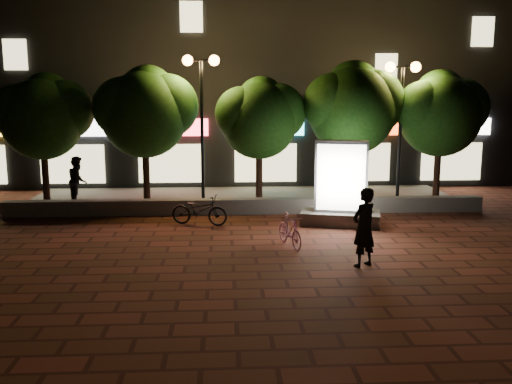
{
  "coord_description": "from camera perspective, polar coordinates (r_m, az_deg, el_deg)",
  "views": [
    {
      "loc": [
        -0.74,
        -14.16,
        3.93
      ],
      "look_at": [
        0.16,
        1.5,
        1.17
      ],
      "focal_mm": 38.84,
      "sensor_mm": 36.0,
      "label": 1
    }
  ],
  "objects": [
    {
      "name": "building_block",
      "position": [
        27.18,
        -1.8,
        12.23
      ],
      "size": [
        28.0,
        8.12,
        11.3
      ],
      "color": "black",
      "rests_on": "ground"
    },
    {
      "name": "scooter_parked",
      "position": [
        16.96,
        -5.85,
        -1.86
      ],
      "size": [
        1.87,
        1.1,
        0.93
      ],
      "primitive_type": "imported",
      "rotation": [
        0.0,
        0.0,
        1.28
      ],
      "color": "black",
      "rests_on": "ground"
    },
    {
      "name": "tree_right",
      "position": [
        20.15,
        10.0,
        8.81
      ],
      "size": [
        3.72,
        3.1,
        5.07
      ],
      "color": "#321B13",
      "rests_on": "sidewalk"
    },
    {
      "name": "tree_left",
      "position": [
        19.81,
        -11.27,
        8.4
      ],
      "size": [
        3.6,
        3.0,
        4.89
      ],
      "color": "#321B13",
      "rests_on": "sidewalk"
    },
    {
      "name": "rider",
      "position": [
        12.96,
        11.05,
        -3.6
      ],
      "size": [
        0.81,
        0.74,
        1.85
      ],
      "primitive_type": "imported",
      "rotation": [
        0.0,
        0.0,
        3.73
      ],
      "color": "black",
      "rests_on": "ground"
    },
    {
      "name": "sidewalk",
      "position": [
        21.03,
        -1.23,
        -0.67
      ],
      "size": [
        16.0,
        5.0,
        0.08
      ],
      "primitive_type": "cube",
      "color": "slate",
      "rests_on": "ground"
    },
    {
      "name": "scooter_pink",
      "position": [
        14.46,
        3.5,
        -3.98
      ],
      "size": [
        0.81,
        1.52,
        0.88
      ],
      "primitive_type": "imported",
      "rotation": [
        0.0,
        0.0,
        0.28
      ],
      "color": "#EA99CE",
      "rests_on": "ground"
    },
    {
      "name": "pedestrian",
      "position": [
        20.56,
        -17.87,
        1.15
      ],
      "size": [
        0.75,
        0.91,
        1.72
      ],
      "primitive_type": "imported",
      "rotation": [
        0.0,
        0.0,
        1.7
      ],
      "color": "black",
      "rests_on": "sidewalk"
    },
    {
      "name": "retaining_wall",
      "position": [
        18.54,
        -0.95,
        -1.46
      ],
      "size": [
        16.0,
        0.45,
        0.5
      ],
      "primitive_type": "cube",
      "color": "slate",
      "rests_on": "ground"
    },
    {
      "name": "tree_far_left",
      "position": [
        20.59,
        -21.04,
        7.56
      ],
      "size": [
        3.36,
        2.8,
        4.63
      ],
      "color": "#321B13",
      "rests_on": "sidewalk"
    },
    {
      "name": "ground",
      "position": [
        14.71,
        -0.3,
        -5.5
      ],
      "size": [
        80.0,
        80.0,
        0.0
      ],
      "primitive_type": "plane",
      "color": "maroon",
      "rests_on": "ground"
    },
    {
      "name": "street_lamp_right",
      "position": [
        20.34,
        14.77,
        9.57
      ],
      "size": [
        1.26,
        0.36,
        4.98
      ],
      "color": "black",
      "rests_on": "sidewalk"
    },
    {
      "name": "tree_mid",
      "position": [
        19.67,
        0.46,
        7.91
      ],
      "size": [
        3.24,
        2.7,
        4.5
      ],
      "color": "#321B13",
      "rests_on": "sidewalk"
    },
    {
      "name": "ad_kiosk",
      "position": [
        17.06,
        8.74,
        0.12
      ],
      "size": [
        2.6,
        1.74,
        2.58
      ],
      "color": "slate",
      "rests_on": "ground"
    },
    {
      "name": "tree_far_right",
      "position": [
        21.12,
        18.54,
        7.96
      ],
      "size": [
        3.48,
        2.9,
        4.76
      ],
      "color": "#321B13",
      "rests_on": "sidewalk"
    },
    {
      "name": "street_lamp_left",
      "position": [
        19.37,
        -5.64,
        10.23
      ],
      "size": [
        1.26,
        0.36,
        5.18
      ],
      "color": "black",
      "rests_on": "sidewalk"
    }
  ]
}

